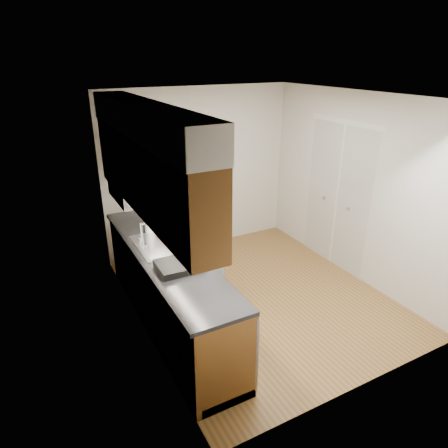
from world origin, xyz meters
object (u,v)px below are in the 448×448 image
Objects in this scene: person at (210,235)px; soda_can at (153,226)px; soap_bottle_a at (149,222)px; dish_rack at (179,266)px; soap_bottle_b at (152,215)px.

person is 14.51× the size of soda_can.
dish_rack is (-0.02, -0.96, -0.11)m from soap_bottle_a.
soap_bottle_b is at bearing 66.03° from soap_bottle_a.
soap_bottle_a is 0.10m from soda_can.
soda_can is 1.00m from dish_rack.
soap_bottle_a is at bearing -150.24° from soda_can.
soap_bottle_b is at bearing 73.21° from soda_can.
person reaches higher than soap_bottle_a.
soda_can is (-0.09, -0.29, -0.02)m from soap_bottle_b.
soap_bottle_b is at bearing 24.84° from person.
soap_bottle_b is 1.35× the size of soda_can.
person is 6.41× the size of soap_bottle_a.
soda_can reaches higher than dish_rack.
dish_rack is at bearing 126.02° from person.
person is at bearing -35.81° from soap_bottle_a.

